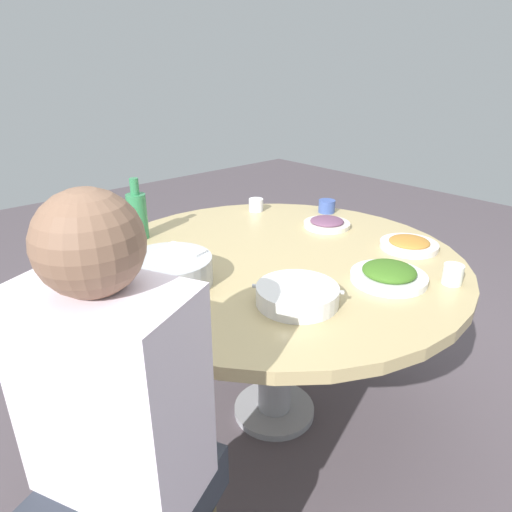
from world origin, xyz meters
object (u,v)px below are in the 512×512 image
object	(u,v)px
rice_bowl	(169,270)
dish_greens	(389,274)
green_bottle	(137,215)
tea_cup_near	(256,205)
tea_cup_far	(327,206)
diner_left	(115,407)
round_dining_table	(277,280)
dish_eggplant	(327,223)
tea_cup_side	(453,274)
dish_tofu_braise	(409,244)
soup_bowl	(297,295)

from	to	relation	value
rice_bowl	dish_greens	distance (m)	0.71
rice_bowl	green_bottle	distance (m)	0.46
tea_cup_near	tea_cup_far	xyz separation A→B (m)	(-0.24, 0.24, -0.00)
rice_bowl	diner_left	xyz separation A→B (m)	(0.41, 0.46, -0.01)
round_dining_table	dish_eggplant	distance (m)	0.42
rice_bowl	diner_left	distance (m)	0.61
round_dining_table	tea_cup_near	bearing A→B (deg)	-124.11
rice_bowl	tea_cup_side	distance (m)	0.91
tea_cup_near	tea_cup_far	distance (m)	0.34
rice_bowl	tea_cup_far	world-z (taller)	rice_bowl
rice_bowl	dish_tofu_braise	size ratio (longest dim) A/B	1.28
rice_bowl	tea_cup_far	size ratio (longest dim) A/B	3.54
soup_bowl	dish_greens	size ratio (longest dim) A/B	1.00
soup_bowl	green_bottle	bearing A→B (deg)	-84.51
tea_cup_side	dish_tofu_braise	bearing A→B (deg)	-123.73
soup_bowl	diner_left	bearing A→B (deg)	8.01
rice_bowl	green_bottle	size ratio (longest dim) A/B	1.13
tea_cup_side	rice_bowl	bearing A→B (deg)	-42.30
tea_cup_side	diner_left	distance (m)	1.10
soup_bowl	dish_tofu_braise	size ratio (longest dim) A/B	1.13
green_bottle	dish_greens	bearing A→B (deg)	114.30
dish_eggplant	green_bottle	world-z (taller)	green_bottle
rice_bowl	tea_cup_near	world-z (taller)	rice_bowl
rice_bowl	soup_bowl	bearing A→B (deg)	119.50
dish_eggplant	tea_cup_near	size ratio (longest dim) A/B	2.91
dish_greens	diner_left	size ratio (longest dim) A/B	0.33
dish_greens	dish_tofu_braise	size ratio (longest dim) A/B	1.13
tea_cup_near	dish_greens	bearing A→B (deg)	77.43
round_dining_table	diner_left	world-z (taller)	diner_left
green_bottle	tea_cup_side	world-z (taller)	green_bottle
rice_bowl	dish_eggplant	xyz separation A→B (m)	(-0.81, -0.01, -0.03)
green_bottle	diner_left	bearing A→B (deg)	58.78
round_dining_table	diner_left	xyz separation A→B (m)	(0.83, 0.38, 0.13)
round_dining_table	dish_greens	xyz separation A→B (m)	(-0.13, 0.39, 0.12)
dish_greens	green_bottle	size ratio (longest dim) A/B	1.00
dish_tofu_braise	round_dining_table	bearing A→B (deg)	-33.33
dish_greens	dish_eggplant	size ratio (longest dim) A/B	1.23
round_dining_table	tea_cup_far	distance (m)	0.61
dish_greens	tea_cup_near	size ratio (longest dim) A/B	3.57
rice_bowl	soup_bowl	world-z (taller)	rice_bowl
rice_bowl	green_bottle	world-z (taller)	green_bottle
rice_bowl	dish_greens	xyz separation A→B (m)	(-0.54, 0.47, -0.02)
dish_tofu_braise	dish_eggplant	bearing A→B (deg)	-83.76
dish_tofu_braise	tea_cup_side	size ratio (longest dim) A/B	3.31
dish_tofu_braise	diner_left	size ratio (longest dim) A/B	0.29
dish_eggplant	tea_cup_far	world-z (taller)	tea_cup_far
round_dining_table	soup_bowl	size ratio (longest dim) A/B	5.55
soup_bowl	tea_cup_far	bearing A→B (deg)	-145.68
soup_bowl	tea_cup_far	size ratio (longest dim) A/B	3.12
green_bottle	rice_bowl	bearing A→B (deg)	73.42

